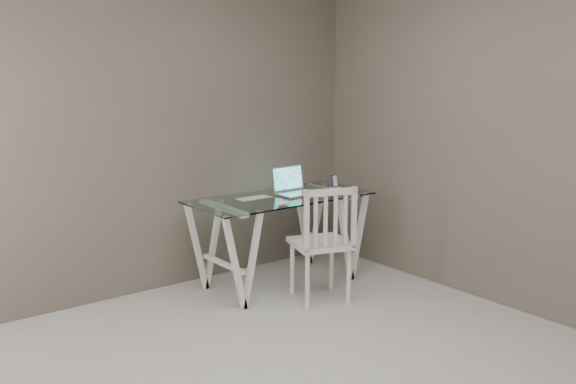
% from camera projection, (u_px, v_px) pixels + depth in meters
% --- Properties ---
extents(room, '(4.50, 4.52, 2.71)m').
position_uv_depth(room, '(324.00, 83.00, 3.11)').
color(room, '#BBB8B3').
rests_on(room, ground).
extents(desk, '(1.50, 0.70, 0.75)m').
position_uv_depth(desk, '(280.00, 239.00, 5.30)').
color(desk, silver).
rests_on(desk, ground).
extents(chair, '(0.53, 0.53, 0.92)m').
position_uv_depth(chair, '(324.00, 239.00, 4.87)').
color(chair, white).
rests_on(chair, ground).
extents(laptop, '(0.32, 0.26, 0.23)m').
position_uv_depth(laptop, '(293.00, 187.00, 5.34)').
color(laptop, silver).
rests_on(laptop, desk).
extents(keyboard, '(0.30, 0.13, 0.01)m').
position_uv_depth(keyboard, '(254.00, 198.00, 5.13)').
color(keyboard, silver).
rests_on(keyboard, desk).
extents(mouse, '(0.11, 0.07, 0.04)m').
position_uv_depth(mouse, '(283.00, 203.00, 4.90)').
color(mouse, white).
rests_on(mouse, desk).
extents(phone_dock, '(0.07, 0.07, 0.12)m').
position_uv_depth(phone_dock, '(335.00, 185.00, 5.55)').
color(phone_dock, white).
rests_on(phone_dock, desk).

